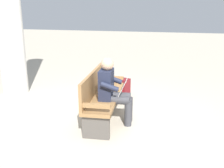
% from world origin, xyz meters
% --- Properties ---
extents(ground_plane, '(40.00, 40.00, 0.00)m').
position_xyz_m(ground_plane, '(0.00, 0.00, 0.00)').
color(ground_plane, '#B7AD99').
extents(bench_near, '(1.84, 0.67, 0.90)m').
position_xyz_m(bench_near, '(0.01, -0.07, 0.46)').
color(bench_near, olive).
rests_on(bench_near, ground).
extents(person_seated, '(0.60, 0.60, 1.18)m').
position_xyz_m(person_seated, '(0.13, 0.18, 0.63)').
color(person_seated, '#1E2338').
rests_on(person_seated, ground).
extents(backpack, '(0.38, 0.41, 0.45)m').
position_xyz_m(backpack, '(-1.24, 0.01, 0.22)').
color(backpack, maroon).
rests_on(backpack, ground).
extents(support_pillar, '(0.60, 0.60, 4.01)m').
position_xyz_m(support_pillar, '(-0.95, -2.58, 2.00)').
color(support_pillar, silver).
rests_on(support_pillar, ground).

